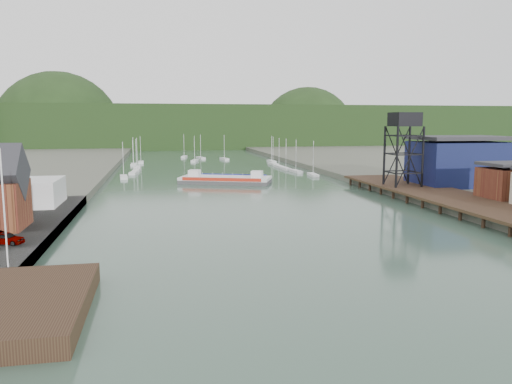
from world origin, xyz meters
name	(u,v)px	position (x,y,z in m)	size (l,w,h in m)	color
ground	(352,293)	(0.00, 0.00, 0.00)	(600.00, 600.00, 0.00)	#2E473B
west_stage	(26,306)	(-29.00, 0.00, 0.90)	(10.00, 18.00, 1.80)	black
east_pier	(443,195)	(37.00, 45.00, 1.90)	(14.00, 70.00, 2.45)	black
white_shed	(6,193)	(-44.00, 50.00, 3.85)	(18.00, 12.00, 4.50)	silver
flagpole	(4,208)	(-33.00, 10.00, 7.60)	(0.16, 0.16, 12.00)	silver
lift_tower	(405,124)	(35.00, 58.00, 15.65)	(6.50, 6.50, 16.00)	black
blue_shed	(459,162)	(50.00, 60.00, 7.06)	(20.50, 14.50, 11.30)	#0B1834
marina_sailboats	(208,165)	(0.08, 138.46, 0.35)	(57.71, 92.65, 0.90)	silver
distant_hills	(178,130)	(-3.98, 301.35, 10.38)	(500.00, 120.00, 80.00)	#1E3116
chain_ferry	(225,179)	(-0.36, 87.42, 0.97)	(25.35, 17.19, 3.39)	#444346
car_west_a	(6,238)	(-35.99, 20.16, 2.35)	(1.76, 4.38, 1.49)	#999999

